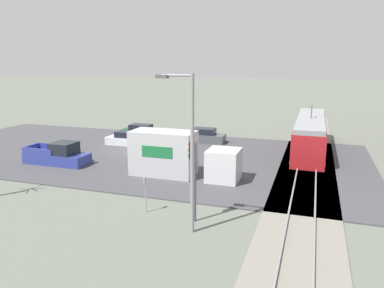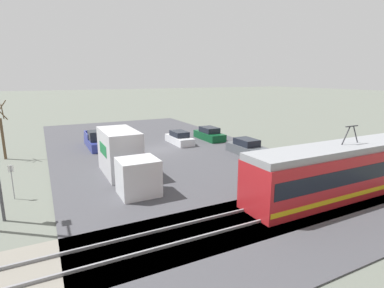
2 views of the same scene
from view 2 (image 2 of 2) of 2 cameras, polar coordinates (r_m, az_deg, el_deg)
ground_plane at (r=31.01m, az=-6.17°, el=-1.22°), size 320.00×320.00×0.00m
road_surface at (r=31.00m, az=-6.17°, el=-1.15°), size 20.88×43.82×0.08m
rail_bed at (r=17.45m, az=13.94°, el=-12.67°), size 59.91×4.40×0.22m
light_rail_tram at (r=21.47m, az=27.39°, el=-4.31°), size 14.91×2.77×4.39m
box_truck at (r=22.51m, az=-12.93°, el=-2.45°), size 2.44×8.36×3.42m
pickup_truck at (r=33.14m, az=-17.50°, el=0.57°), size 2.08×5.58×1.90m
sedan_car_0 at (r=29.38m, az=10.33°, el=-0.72°), size 1.84×4.50×1.52m
sedan_car_1 at (r=33.60m, az=-2.42°, el=1.08°), size 1.73×4.43×1.41m
sedan_car_2 at (r=35.84m, az=3.32°, el=1.85°), size 1.88×4.64×1.48m
street_tree at (r=32.08m, az=-32.45°, el=1.79°), size 1.27×1.05×5.38m
no_parking_sign at (r=21.47m, az=-31.08°, el=-5.66°), size 0.32×0.08×2.17m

